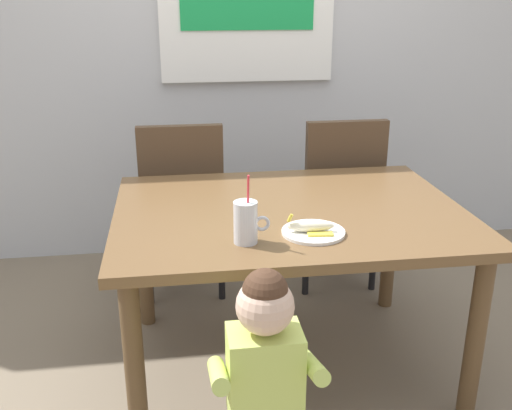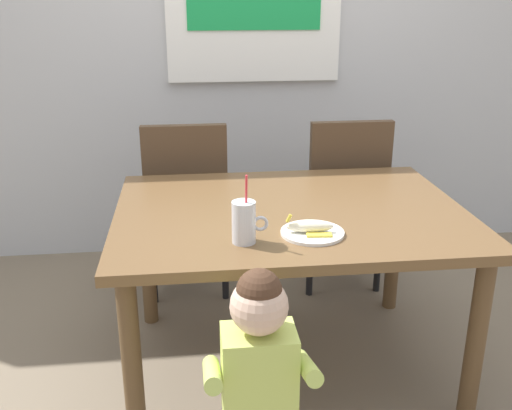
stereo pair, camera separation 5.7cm
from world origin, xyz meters
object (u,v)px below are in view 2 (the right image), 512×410
Objects in this scene: toddler_standing at (259,365)px; dining_chair_left at (187,199)px; dining_chair_right at (343,194)px; milk_cup at (244,224)px; peeled_banana at (310,227)px; dining_table at (290,229)px; snack_plate at (312,233)px.

dining_chair_left is at bearing 97.95° from toddler_standing.
toddler_standing is (0.21, -1.47, -0.02)m from dining_chair_left.
milk_cup is at bearing 58.71° from dining_chair_right.
toddler_standing is at bearing -117.92° from peeled_banana.
dining_chair_right is 1.25m from milk_cup.
toddler_standing is at bearing -89.83° from milk_cup.
toddler_standing is at bearing 97.95° from dining_chair_left.
dining_table is 1.46× the size of dining_chair_left.
dining_chair_left is 1.49m from toddler_standing.
dining_chair_right reaches higher than dining_table.
dining_chair_left is 1.00× the size of dining_chair_right.
milk_cup is 1.45× the size of peeled_banana.
dining_chair_left is at bearing -0.89° from dining_chair_right.
milk_cup reaches higher than snack_plate.
dining_chair_right is at bearing 60.25° from dining_table.
toddler_standing is 0.50m from milk_cup.
dining_table is 0.29m from snack_plate.
peeled_banana is at bearing 8.13° from milk_cup.
dining_chair_right is at bearing 68.72° from peeled_banana.
peeled_banana is (-0.39, -1.01, 0.23)m from dining_chair_right.
dining_table is 0.31m from peeled_banana.
toddler_standing is 3.64× the size of snack_plate.
snack_plate is (0.03, -0.27, 0.10)m from dining_table.
snack_plate reaches higher than dining_table.
peeled_banana is (0.24, 0.45, 0.25)m from toddler_standing.
toddler_standing is 0.57m from peeled_banana.
dining_chair_right is 5.53× the size of peeled_banana.
dining_chair_left reaches higher than dining_table.
dining_table is 5.57× the size of milk_cup.
dining_chair_right is 1.09m from snack_plate.
peeled_banana is at bearing 113.56° from dining_chair_left.
toddler_standing is at bearing 66.59° from dining_chair_right.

